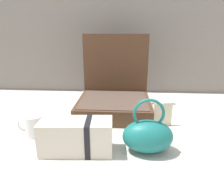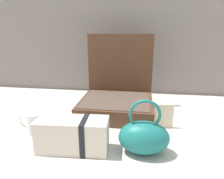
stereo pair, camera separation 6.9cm
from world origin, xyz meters
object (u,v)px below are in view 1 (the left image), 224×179
Objects in this scene: coffee_mug at (34,125)px; open_suitcase at (114,96)px; teal_pouch_handbag at (148,135)px; cream_toiletry_bag at (77,136)px; info_card_left at (163,115)px.

open_suitcase is at bearing 41.57° from coffee_mug.
coffee_mug is at bearing 168.91° from teal_pouch_handbag.
cream_toiletry_bag is 2.36× the size of info_card_left.
open_suitcase is at bearing 73.98° from cream_toiletry_bag.
info_card_left is (0.24, -0.17, -0.03)m from open_suitcase.
coffee_mug is (-0.22, 0.11, -0.02)m from cream_toiletry_bag.
teal_pouch_handbag is at bearing -11.09° from coffee_mug.
coffee_mug is 1.03× the size of info_card_left.
open_suitcase reaches higher than teal_pouch_handbag.
teal_pouch_handbag is 0.77× the size of cream_toiletry_bag.
teal_pouch_handbag is 0.49m from coffee_mug.
coffee_mug is at bearing -178.56° from info_card_left.
cream_toiletry_bag is at bearing -27.44° from coffee_mug.
cream_toiletry_bag reaches higher than info_card_left.
cream_toiletry_bag is 0.43m from info_card_left.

